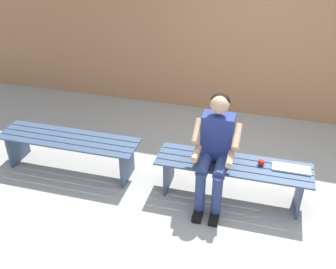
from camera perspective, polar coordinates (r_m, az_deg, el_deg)
The scene contains 7 objects.
ground_plane at distance 4.07m, azimuth -7.63°, elevation -15.63°, with size 10.00×7.00×0.04m, color #9E9E99.
brick_wall at distance 6.04m, azimuth 8.30°, elevation 14.92°, with size 9.50×0.24×2.53m, color #B27A51.
bench_near at distance 4.36m, azimuth 9.59°, elevation -5.49°, with size 1.72×0.47×0.46m.
bench_far at distance 4.90m, azimuth -14.53°, elevation -1.59°, with size 1.76×0.47×0.46m.
person_seated at distance 4.10m, azimuth 7.05°, elevation -2.00°, with size 0.50×0.69×1.27m.
apple at distance 4.31m, azimuth 13.75°, elevation -4.08°, with size 0.07×0.07×0.07m, color red.
book_open at distance 4.35m, azimuth 17.90°, elevation -4.90°, with size 0.41×0.16×0.02m.
Camera 1 is at (-0.22, 3.51, 2.93)m, focal length 40.84 mm.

